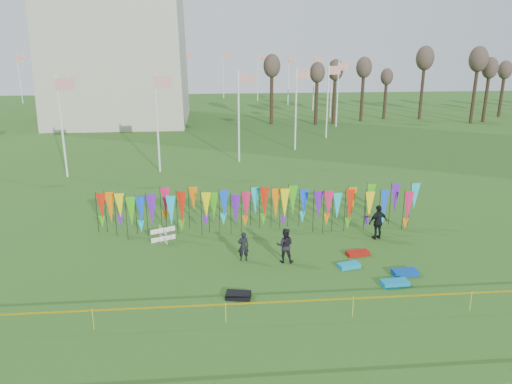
{
  "coord_description": "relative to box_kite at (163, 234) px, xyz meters",
  "views": [
    {
      "loc": [
        -2.42,
        -19.69,
        10.75
      ],
      "look_at": [
        -0.09,
        6.0,
        2.69
      ],
      "focal_mm": 35.0,
      "sensor_mm": 36.0,
      "label": 1
    }
  ],
  "objects": [
    {
      "name": "kite_bag_blue",
      "position": [
        11.7,
        -5.13,
        -0.27
      ],
      "size": [
        1.21,
        0.69,
        0.25
      ],
      "primitive_type": "cube",
      "rotation": [
        0.0,
        0.0,
        0.07
      ],
      "color": "#0A40A2",
      "rests_on": "ground"
    },
    {
      "name": "person_right",
      "position": [
        11.81,
        -0.71,
        0.59
      ],
      "size": [
        1.28,
        0.93,
        1.95
      ],
      "primitive_type": "imported",
      "rotation": [
        0.0,
        0.0,
        3.41
      ],
      "color": "black",
      "rests_on": "ground"
    },
    {
      "name": "banner_row",
      "position": [
        5.48,
        1.08,
        1.14
      ],
      "size": [
        18.64,
        0.64,
        2.41
      ],
      "color": "black",
      "rests_on": "ground"
    },
    {
      "name": "caution_tape_near",
      "position": [
        4.98,
        -8.52,
        0.39
      ],
      "size": [
        26.0,
        0.02,
        0.9
      ],
      "color": "yellow",
      "rests_on": "ground"
    },
    {
      "name": "kite_bag_teal",
      "position": [
        10.85,
        -6.12,
        -0.27
      ],
      "size": [
        1.27,
        0.7,
        0.23
      ],
      "primitive_type": "cube",
      "rotation": [
        0.0,
        0.0,
        0.09
      ],
      "color": "#0D83B8",
      "rests_on": "ground"
    },
    {
      "name": "flagpole_ring",
      "position": [
        -8.8,
        41.99,
        3.61
      ],
      "size": [
        57.4,
        56.16,
        8.0
      ],
      "color": "silver",
      "rests_on": "ground"
    },
    {
      "name": "person_mid",
      "position": [
        6.26,
        -3.2,
        0.5
      ],
      "size": [
        0.94,
        0.68,
        1.78
      ],
      "primitive_type": "imported",
      "rotation": [
        0.0,
        0.0,
        2.96
      ],
      "color": "black",
      "rests_on": "ground"
    },
    {
      "name": "kite_bag_turquoise",
      "position": [
        9.28,
        -4.14,
        -0.29
      ],
      "size": [
        1.15,
        0.77,
        0.21
      ],
      "primitive_type": "cube",
      "rotation": [
        0.0,
        0.0,
        0.25
      ],
      "color": "#0D95CA",
      "rests_on": "ground"
    },
    {
      "name": "kite_bag_red",
      "position": [
        10.11,
        -2.76,
        -0.28
      ],
      "size": [
        1.23,
        0.73,
        0.21
      ],
      "primitive_type": "cube",
      "rotation": [
        0.0,
        0.0,
        0.18
      ],
      "color": "#A9130B",
      "rests_on": "ground"
    },
    {
      "name": "ground",
      "position": [
        5.2,
        -6.01,
        -0.39
      ],
      "size": [
        160.0,
        160.0,
        0.0
      ],
      "primitive_type": "plane",
      "color": "#2C5818",
      "rests_on": "ground"
    },
    {
      "name": "kite_bag_black",
      "position": [
        3.74,
        -6.61,
        -0.27
      ],
      "size": [
        1.16,
        0.81,
        0.25
      ],
      "primitive_type": "cube",
      "rotation": [
        0.0,
        0.0,
        -0.2
      ],
      "color": "black",
      "rests_on": "ground"
    },
    {
      "name": "tree_line",
      "position": [
        37.2,
        37.99,
        5.78
      ],
      "size": [
        53.92,
        1.92,
        7.84
      ],
      "color": "#36241B",
      "rests_on": "ground"
    },
    {
      "name": "box_kite",
      "position": [
        0.0,
        0.0,
        0.0
      ],
      "size": [
        0.7,
        0.7,
        0.78
      ],
      "rotation": [
        0.0,
        0.0,
        0.41
      ],
      "color": "red",
      "rests_on": "ground"
    },
    {
      "name": "person_left",
      "position": [
        4.21,
        -2.86,
        0.37
      ],
      "size": [
        0.57,
        0.43,
        1.52
      ],
      "primitive_type": "imported",
      "rotation": [
        0.0,
        0.0,
        3.19
      ],
      "color": "black",
      "rests_on": "ground"
    }
  ]
}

